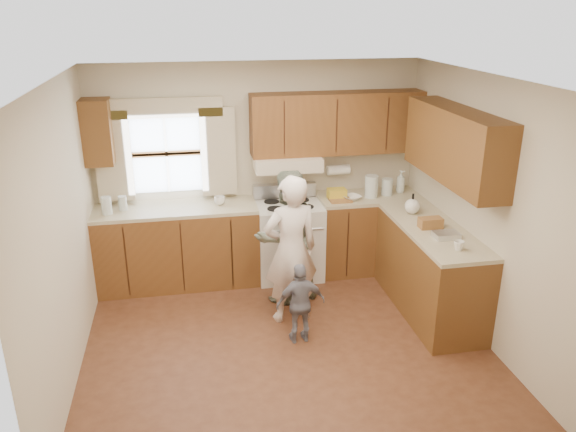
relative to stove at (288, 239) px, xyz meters
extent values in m
plane|color=#4A2717|center=(-0.30, -1.44, -0.47)|extent=(3.80, 3.80, 0.00)
plane|color=white|center=(-0.30, -1.44, 2.03)|extent=(3.80, 3.80, 0.00)
plane|color=beige|center=(-0.30, 0.31, 0.78)|extent=(3.80, 0.00, 3.80)
plane|color=beige|center=(-0.30, -3.19, 0.78)|extent=(3.80, 0.00, 3.80)
plane|color=beige|center=(-2.20, -1.44, 0.78)|extent=(0.00, 3.50, 3.50)
plane|color=beige|center=(1.60, -1.44, 0.78)|extent=(0.00, 3.50, 3.50)
cube|color=#41210E|center=(-1.29, 0.01, -0.02)|extent=(1.82, 0.60, 0.90)
cube|color=#41210E|center=(0.99, 0.01, -0.02)|extent=(1.22, 0.60, 0.90)
cube|color=#42230F|center=(1.30, -1.11, -0.02)|extent=(0.60, 1.65, 0.90)
cube|color=#BAAF8B|center=(-1.29, 0.01, 0.45)|extent=(1.82, 0.60, 0.04)
cube|color=#BAAF8B|center=(0.99, 0.01, 0.45)|extent=(1.22, 0.60, 0.04)
cube|color=#BAAF8B|center=(1.30, -1.11, 0.45)|extent=(0.60, 1.65, 0.04)
cube|color=#41210E|center=(0.60, 0.15, 1.33)|extent=(2.00, 0.33, 0.70)
cube|color=#42230F|center=(-2.05, 0.15, 1.33)|extent=(0.30, 0.33, 0.70)
cube|color=#42230F|center=(1.43, -1.11, 1.33)|extent=(0.33, 1.65, 0.70)
cube|color=beige|center=(0.00, 0.08, 0.91)|extent=(0.76, 0.45, 0.15)
cube|color=silver|center=(-1.35, 0.29, 1.03)|extent=(0.90, 0.03, 0.90)
cube|color=#FFC34B|center=(-1.93, 0.24, 1.03)|extent=(0.40, 0.05, 1.02)
cube|color=#FFC34B|center=(-0.77, 0.24, 1.03)|extent=(0.40, 0.05, 1.02)
cube|color=#FFC34B|center=(-1.35, 0.24, 1.55)|extent=(1.30, 0.05, 0.22)
cylinder|color=white|center=(0.65, 0.21, 0.75)|extent=(0.27, 0.12, 0.12)
imported|color=silver|center=(-0.79, 0.02, 0.52)|extent=(0.15, 0.15, 0.10)
imported|color=silver|center=(1.39, 0.07, 0.61)|extent=(0.14, 0.14, 0.27)
imported|color=silver|center=(0.74, -0.09, 0.50)|extent=(0.26, 0.26, 0.05)
imported|color=silver|center=(1.29, -1.67, 0.52)|extent=(0.11, 0.11, 0.09)
cylinder|color=silver|center=(-2.02, -0.06, 0.57)|extent=(0.11, 0.11, 0.20)
cylinder|color=silver|center=(-1.86, 0.04, 0.55)|extent=(0.09, 0.09, 0.16)
cube|color=olive|center=(0.59, -0.12, 0.48)|extent=(0.25, 0.19, 0.02)
cube|color=gold|center=(0.58, -0.01, 0.53)|extent=(0.21, 0.15, 0.12)
cylinder|color=silver|center=(0.99, -0.04, 0.60)|extent=(0.15, 0.15, 0.26)
cylinder|color=silver|center=(1.20, 0.00, 0.57)|extent=(0.13, 0.13, 0.20)
sphere|color=silver|center=(1.24, -0.66, 0.56)|extent=(0.17, 0.17, 0.17)
cube|color=olive|center=(1.27, -1.09, 0.53)|extent=(0.23, 0.13, 0.11)
cube|color=silver|center=(1.31, -1.37, 0.50)|extent=(0.24, 0.17, 0.06)
cube|color=silver|center=(0.00, -0.01, -0.02)|extent=(0.76, 0.64, 0.90)
cube|color=#B7B7BC|center=(0.00, 0.25, 0.52)|extent=(0.76, 0.10, 0.16)
cylinder|color=#B7B7BC|center=(0.00, -0.33, 0.23)|extent=(0.68, 0.03, 0.03)
cube|color=#4A58AE|center=(0.05, -0.35, 0.01)|extent=(0.22, 0.02, 0.42)
cylinder|color=black|center=(-0.18, 0.11, 0.44)|extent=(0.18, 0.18, 0.01)
cylinder|color=black|center=(0.18, 0.11, 0.44)|extent=(0.18, 0.18, 0.01)
cylinder|color=black|center=(-0.18, -0.14, 0.44)|extent=(0.18, 0.18, 0.01)
cylinder|color=black|center=(0.18, -0.14, 0.44)|extent=(0.18, 0.18, 0.01)
imported|color=silver|center=(-0.17, -1.01, 0.31)|extent=(0.62, 0.45, 1.55)
imported|color=#23392B|center=(-0.13, -0.59, 0.27)|extent=(0.85, 0.74, 1.48)
imported|color=slate|center=(-0.15, -1.44, -0.06)|extent=(0.49, 0.23, 0.82)
camera|label=1|loc=(-1.15, -6.05, 2.60)|focal=35.00mm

